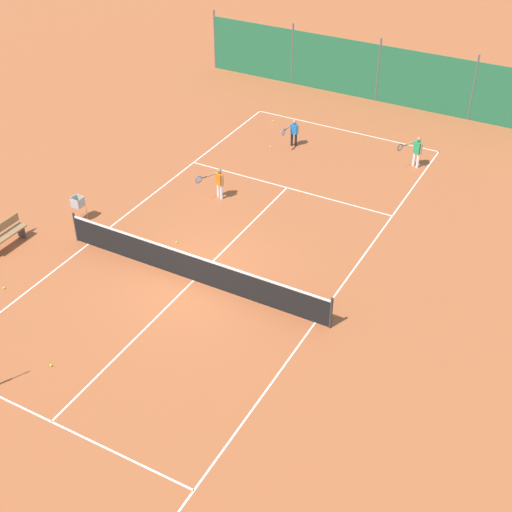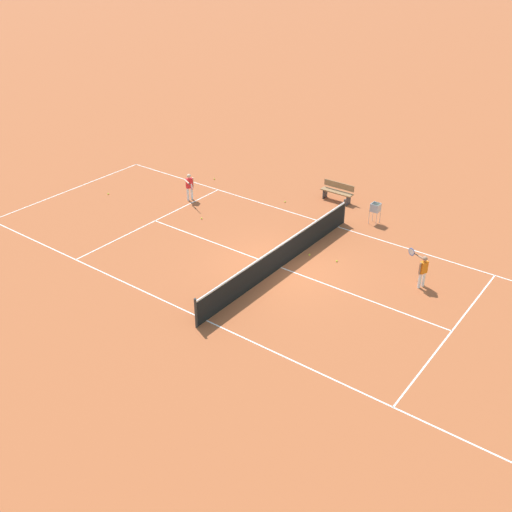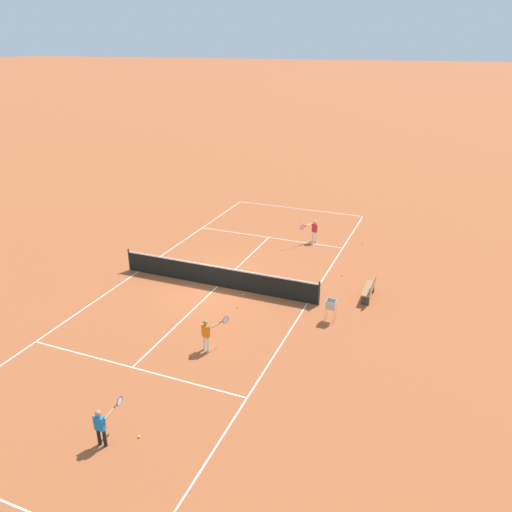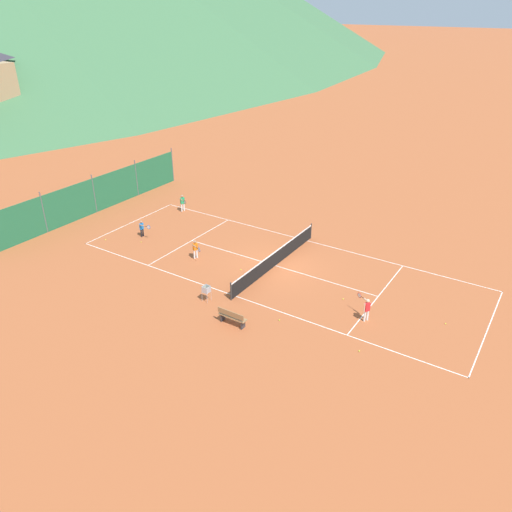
% 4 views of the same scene
% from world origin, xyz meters
% --- Properties ---
extents(ground_plane, '(600.00, 600.00, 0.00)m').
position_xyz_m(ground_plane, '(0.00, 0.00, 0.00)').
color(ground_plane, '#A8542D').
extents(court_line_markings, '(8.25, 23.85, 0.01)m').
position_xyz_m(court_line_markings, '(0.00, 0.00, 0.00)').
color(court_line_markings, white).
rests_on(court_line_markings, ground).
extents(tennis_net, '(9.18, 0.08, 1.06)m').
position_xyz_m(tennis_net, '(0.00, 0.00, 0.50)').
color(tennis_net, '#2D2D2D').
rests_on(tennis_net, ground).
extents(player_near_baseline, '(0.70, 0.92, 1.20)m').
position_xyz_m(player_near_baseline, '(-1.84, 4.55, 0.70)').
color(player_near_baseline, white).
rests_on(player_near_baseline, ground).
extents(player_far_baseline, '(0.39, 0.98, 1.14)m').
position_xyz_m(player_far_baseline, '(-1.29, 9.53, 0.67)').
color(player_far_baseline, black).
rests_on(player_far_baseline, ground).
extents(player_far_service, '(0.78, 0.90, 1.23)m').
position_xyz_m(player_far_service, '(-2.45, -6.64, 0.72)').
color(player_far_service, white).
rests_on(player_far_service, ground).
extents(tennis_ball_by_net_left, '(0.07, 0.07, 0.07)m').
position_xyz_m(tennis_ball_by_net_left, '(-2.02, 8.99, 0.03)').
color(tennis_ball_by_net_left, '#CCE033').
rests_on(tennis_ball_by_net_left, ground).
extents(tennis_ball_near_corner, '(0.07, 0.07, 0.07)m').
position_xyz_m(tennis_ball_near_corner, '(-4.95, -7.35, 0.03)').
color(tennis_ball_near_corner, '#CCE033').
rests_on(tennis_ball_near_corner, ground).
extents(tennis_ball_service_box, '(0.07, 0.07, 0.07)m').
position_xyz_m(tennis_ball_service_box, '(-4.80, -3.10, 0.03)').
color(tennis_ball_service_box, '#CCE033').
rests_on(tennis_ball_service_box, ground).
extents(tennis_ball_alley_right, '(0.07, 0.07, 0.07)m').
position_xyz_m(tennis_ball_alley_right, '(-1.58, 1.42, 0.03)').
color(tennis_ball_alley_right, '#CCE033').
rests_on(tennis_ball_alley_right, ground).
extents(tennis_ball_alley_left, '(0.07, 0.07, 0.07)m').
position_xyz_m(tennis_ball_alley_left, '(-1.37, 0.37, 0.03)').
color(tennis_ball_alley_left, '#CCE033').
rests_on(tennis_ball_alley_left, ground).
extents(tennis_ball_mid_court, '(0.07, 0.07, 0.07)m').
position_xyz_m(tennis_ball_mid_court, '(-1.30, -4.95, 0.03)').
color(tennis_ball_mid_court, '#CCE033').
rests_on(tennis_ball_mid_court, ground).
extents(tennis_ball_by_net_right, '(0.07, 0.07, 0.07)m').
position_xyz_m(tennis_ball_by_net_right, '(-0.66, -10.08, 0.03)').
color(tennis_ball_by_net_right, '#CCE033').
rests_on(tennis_ball_by_net_right, ground).
extents(ball_hopper, '(0.36, 0.36, 0.89)m').
position_xyz_m(ball_hopper, '(-5.30, 1.03, 0.66)').
color(ball_hopper, '#B7B7BC').
rests_on(ball_hopper, ground).
extents(courtside_bench, '(0.36, 1.50, 0.84)m').
position_xyz_m(courtside_bench, '(-6.34, -1.35, 0.45)').
color(courtside_bench, olive).
rests_on(courtside_bench, ground).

